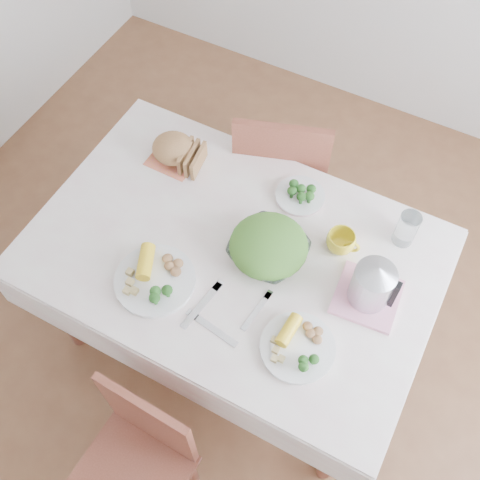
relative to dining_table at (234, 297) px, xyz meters
The scene contains 18 objects.
floor 0.38m from the dining_table, ahead, with size 3.60×3.60×0.00m, color brown.
dining_table is the anchor object (origin of this frame).
tablecloth 0.38m from the dining_table, ahead, with size 1.50×1.00×0.01m, color white.
chair_near 0.82m from the dining_table, 88.61° to the right, with size 0.37×0.37×0.83m, color brown.
chair_far 0.69m from the dining_table, 98.54° to the left, with size 0.42×0.42×0.94m, color brown.
salad_bowl 0.44m from the dining_table, 19.13° to the left, with size 0.27×0.27×0.07m, color white.
dinner_plate_left 0.50m from the dining_table, 126.16° to the right, with size 0.29×0.29×0.02m, color white.
dinner_plate_right 0.60m from the dining_table, 32.51° to the right, with size 0.26×0.26×0.02m, color white.
broccoli_plate 0.54m from the dining_table, 70.79° to the left, with size 0.20×0.20×0.02m, color beige.
napkin 0.64m from the dining_table, 146.46° to the left, with size 0.19×0.19×0.00m, color #DB6E4D.
bread_loaf 0.68m from the dining_table, 146.46° to the left, with size 0.18×0.17×0.11m, color olive.
yellow_mug 0.58m from the dining_table, 29.36° to the left, with size 0.11×0.11×0.09m, color yellow.
glass_tumbler 0.78m from the dining_table, 32.16° to the left, with size 0.08×0.08×0.15m, color white.
pink_tray 0.65m from the dining_table, ahead, with size 0.22×0.22×0.02m, color pink.
electric_kettle 0.72m from the dining_table, ahead, with size 0.14×0.14×0.20m, color #B2B5BA.
fork_left 0.46m from the dining_table, 87.51° to the right, with size 0.02×0.21×0.00m, color silver.
fork_right 0.47m from the dining_table, 43.44° to the right, with size 0.02×0.17×0.00m, color silver.
knife 0.51m from the dining_table, 73.79° to the right, with size 0.02×0.20×0.00m, color silver.
Camera 1 is at (0.53, -0.94, 2.55)m, focal length 42.00 mm.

